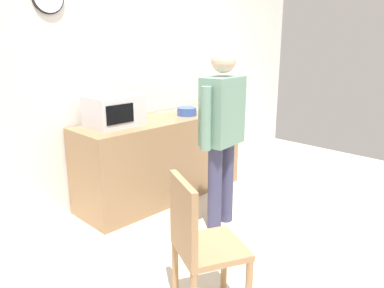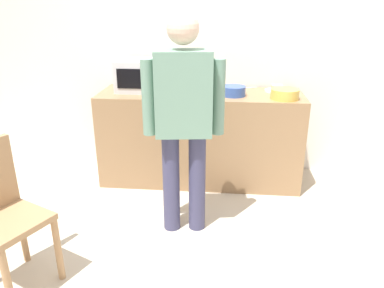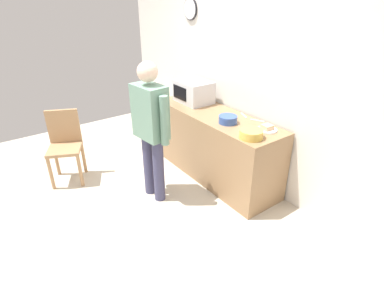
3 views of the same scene
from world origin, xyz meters
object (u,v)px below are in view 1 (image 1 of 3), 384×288
object	(u,v)px
cereal_bowl	(219,107)
spoon_utensil	(177,109)
salad_bowl	(187,111)
fork_utensil	(164,112)
person_standing	(222,126)
sandwich_plate	(199,107)
wooden_chair	(199,242)
microwave	(114,111)

from	to	relation	value
cereal_bowl	spoon_utensil	distance (m)	0.51
salad_bowl	cereal_bowl	world-z (taller)	cereal_bowl
fork_utensil	spoon_utensil	size ratio (longest dim) A/B	1.00
person_standing	spoon_utensil	bearing A→B (deg)	65.65
salad_bowl	spoon_utensil	distance (m)	0.37
sandwich_plate	fork_utensil	xyz separation A→B (m)	(-0.48, 0.12, -0.02)
wooden_chair	cereal_bowl	bearing A→B (deg)	38.23
spoon_utensil	cereal_bowl	bearing A→B (deg)	-54.65
microwave	salad_bowl	world-z (taller)	microwave
microwave	spoon_utensil	size ratio (longest dim) A/B	2.94
fork_utensil	sandwich_plate	bearing A→B (deg)	-13.50
microwave	cereal_bowl	xyz separation A→B (m)	(1.32, -0.21, -0.10)
spoon_utensil	wooden_chair	size ratio (longest dim) A/B	0.18
spoon_utensil	person_standing	distance (m)	1.27
salad_bowl	wooden_chair	bearing A→B (deg)	-132.39
fork_utensil	spoon_utensil	distance (m)	0.22
microwave	fork_utensil	bearing A→B (deg)	13.27
microwave	fork_utensil	xyz separation A→B (m)	(0.80, 0.19, -0.15)
sandwich_plate	person_standing	size ratio (longest dim) A/B	0.14
wooden_chair	microwave	bearing A→B (deg)	71.99
sandwich_plate	salad_bowl	distance (m)	0.47
cereal_bowl	wooden_chair	xyz separation A→B (m)	(-1.86, -1.47, -0.42)
sandwich_plate	cereal_bowl	bearing A→B (deg)	-83.16
wooden_chair	sandwich_plate	bearing A→B (deg)	43.83
sandwich_plate	fork_utensil	distance (m)	0.49
microwave	wooden_chair	bearing A→B (deg)	-108.01
salad_bowl	fork_utensil	world-z (taller)	salad_bowl
fork_utensil	spoon_utensil	bearing A→B (deg)	2.81
salad_bowl	spoon_utensil	xyz separation A→B (m)	(0.16, 0.33, -0.04)
microwave	wooden_chair	distance (m)	1.84
microwave	salad_bowl	bearing A→B (deg)	-8.82
salad_bowl	spoon_utensil	bearing A→B (deg)	64.69
sandwich_plate	wooden_chair	bearing A→B (deg)	-136.17
person_standing	wooden_chair	bearing A→B (deg)	-145.39
fork_utensil	spoon_utensil	xyz separation A→B (m)	(0.22, 0.01, 0.00)
microwave	cereal_bowl	world-z (taller)	microwave
salad_bowl	cereal_bowl	distance (m)	0.46
sandwich_plate	cereal_bowl	distance (m)	0.29
cereal_bowl	fork_utensil	distance (m)	0.65
salad_bowl	cereal_bowl	bearing A→B (deg)	-9.91
salad_bowl	wooden_chair	world-z (taller)	salad_bowl
cereal_bowl	sandwich_plate	bearing A→B (deg)	96.84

